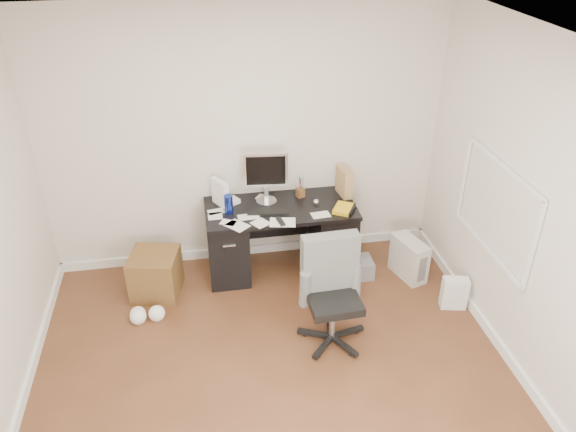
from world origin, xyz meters
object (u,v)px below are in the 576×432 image
object	(u,v)px
office_chair	(334,295)
pc_tower	(409,258)
keyboard	(268,211)
desk	(281,236)
lcd_monitor	(266,178)
wicker_basket	(156,274)

from	to	relation	value
office_chair	pc_tower	bearing A→B (deg)	36.54
keyboard	pc_tower	xyz separation A→B (m)	(1.42, -0.27, -0.55)
desk	keyboard	xyz separation A→B (m)	(-0.14, -0.08, 0.36)
office_chair	pc_tower	distance (m)	1.32
lcd_monitor	keyboard	size ratio (longest dim) A/B	1.37
lcd_monitor	desk	bearing A→B (deg)	-37.91
wicker_basket	pc_tower	bearing A→B (deg)	-3.66
desk	pc_tower	size ratio (longest dim) A/B	3.52
lcd_monitor	pc_tower	distance (m)	1.69
office_chair	wicker_basket	xyz separation A→B (m)	(-1.55, 0.97, -0.28)
keyboard	office_chair	distance (m)	1.18
lcd_monitor	wicker_basket	world-z (taller)	lcd_monitor
desk	office_chair	world-z (taller)	office_chair
desk	pc_tower	distance (m)	1.34
office_chair	keyboard	bearing A→B (deg)	108.62
keyboard	wicker_basket	distance (m)	1.27
desk	keyboard	size ratio (longest dim) A/B	3.74
lcd_monitor	wicker_basket	distance (m)	1.44
wicker_basket	office_chair	bearing A→B (deg)	-32.04
keyboard	pc_tower	world-z (taller)	keyboard
lcd_monitor	pc_tower	size ratio (longest dim) A/B	1.29
desk	office_chair	size ratio (longest dim) A/B	1.49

